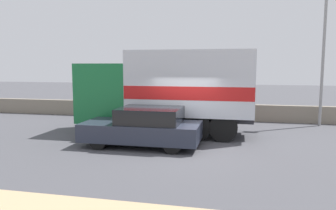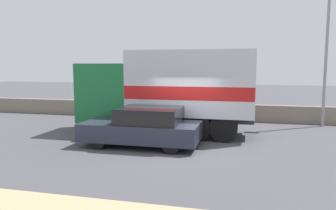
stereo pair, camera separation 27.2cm
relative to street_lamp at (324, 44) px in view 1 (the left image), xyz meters
name	(u,v)px [view 1 (the left image)]	position (x,y,z in m)	size (l,w,h in m)	color
ground_plane	(178,150)	(-5.88, -5.98, -3.92)	(80.00, 80.00, 0.00)	#47474C
stone_wall_backdrop	(201,111)	(-5.88, 0.67, -3.48)	(60.00, 0.35, 0.88)	gray
street_lamp	(324,44)	(0.00, 0.00, 0.00)	(0.56, 0.28, 6.75)	gray
box_truck	(170,88)	(-6.72, -3.41, -1.96)	(7.34, 2.42, 3.53)	#196B38
car_hatchback	(144,127)	(-7.21, -5.72, -3.22)	(4.26, 1.89, 1.42)	#282D3D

